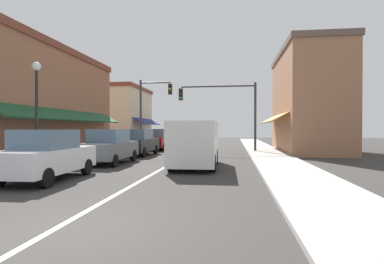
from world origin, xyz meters
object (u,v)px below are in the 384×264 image
(parked_car_nearest_left, at_px, (47,155))
(traffic_signal_mast_arm, at_px, (227,104))
(parked_car_second_left, at_px, (110,147))
(traffic_signal_left_corner, at_px, (150,104))
(parked_car_third_left, at_px, (138,142))
(parked_car_distant_left, at_px, (170,138))
(parked_car_far_left, at_px, (158,140))
(street_lamp_left_near, at_px, (37,97))
(van_in_lane, at_px, (196,143))

(parked_car_nearest_left, xyz_separation_m, traffic_signal_mast_arm, (5.90, 13.81, 2.82))
(parked_car_second_left, bearing_deg, traffic_signal_left_corner, 94.66)
(parked_car_third_left, height_order, parked_car_distant_left, same)
(traffic_signal_mast_arm, relative_size, traffic_signal_left_corner, 0.99)
(traffic_signal_mast_arm, distance_m, traffic_signal_left_corner, 6.85)
(parked_car_nearest_left, height_order, traffic_signal_left_corner, traffic_signal_left_corner)
(parked_car_far_left, bearing_deg, parked_car_distant_left, 88.65)
(traffic_signal_mast_arm, bearing_deg, traffic_signal_left_corner, 163.14)
(traffic_signal_mast_arm, xyz_separation_m, street_lamp_left_near, (-7.62, -11.87, -0.59))
(parked_car_second_left, xyz_separation_m, parked_car_third_left, (-0.05, 4.96, 0.00))
(parked_car_nearest_left, relative_size, traffic_signal_mast_arm, 0.70)
(parked_car_far_left, xyz_separation_m, street_lamp_left_near, (-1.78, -13.46, 2.23))
(van_in_lane, bearing_deg, parked_car_far_left, 111.39)
(parked_car_second_left, xyz_separation_m, parked_car_far_left, (-0.08, 10.31, 0.00))
(parked_car_third_left, distance_m, van_in_lane, 7.26)
(parked_car_third_left, bearing_deg, parked_car_second_left, -87.87)
(parked_car_second_left, xyz_separation_m, traffic_signal_left_corner, (-0.80, 10.71, 3.04))
(parked_car_far_left, relative_size, traffic_signal_mast_arm, 0.69)
(parked_car_third_left, bearing_deg, parked_car_distant_left, 91.00)
(parked_car_distant_left, relative_size, street_lamp_left_near, 0.90)
(parked_car_nearest_left, bearing_deg, parked_car_distant_left, 88.23)
(parked_car_far_left, height_order, traffic_signal_mast_arm, traffic_signal_mast_arm)
(parked_car_third_left, bearing_deg, traffic_signal_mast_arm, 34.59)
(parked_car_nearest_left, distance_m, traffic_signal_mast_arm, 15.28)
(parked_car_far_left, bearing_deg, traffic_signal_left_corner, 151.42)
(van_in_lane, bearing_deg, parked_car_third_left, 127.65)
(parked_car_second_left, height_order, traffic_signal_left_corner, traffic_signal_left_corner)
(van_in_lane, height_order, traffic_signal_mast_arm, traffic_signal_mast_arm)
(parked_car_far_left, distance_m, street_lamp_left_near, 13.76)
(traffic_signal_mast_arm, bearing_deg, van_in_lane, -97.48)
(parked_car_third_left, xyz_separation_m, traffic_signal_left_corner, (-0.75, 5.75, 3.04))
(traffic_signal_left_corner, bearing_deg, parked_car_far_left, -28.96)
(parked_car_nearest_left, height_order, van_in_lane, van_in_lane)
(parked_car_distant_left, distance_m, street_lamp_left_near, 18.31)
(parked_car_second_left, xyz_separation_m, van_in_lane, (4.52, -0.69, 0.27))
(parked_car_nearest_left, distance_m, traffic_signal_left_corner, 16.10)
(parked_car_nearest_left, xyz_separation_m, parked_car_second_left, (0.15, 5.09, 0.00))
(van_in_lane, distance_m, traffic_signal_left_corner, 12.88)
(parked_car_third_left, height_order, street_lamp_left_near, street_lamp_left_near)
(traffic_signal_mast_arm, bearing_deg, parked_car_nearest_left, -113.14)
(parked_car_second_left, bearing_deg, van_in_lane, -8.28)
(parked_car_nearest_left, bearing_deg, parked_car_third_left, 88.23)
(parked_car_third_left, relative_size, traffic_signal_mast_arm, 0.70)
(parked_car_far_left, height_order, street_lamp_left_near, street_lamp_left_near)
(parked_car_distant_left, bearing_deg, parked_car_second_left, -91.53)
(parked_car_nearest_left, distance_m, parked_car_far_left, 15.40)
(parked_car_nearest_left, relative_size, traffic_signal_left_corner, 0.69)
(parked_car_third_left, height_order, van_in_lane, van_in_lane)
(parked_car_third_left, height_order, traffic_signal_left_corner, traffic_signal_left_corner)
(parked_car_nearest_left, relative_size, parked_car_second_left, 1.01)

